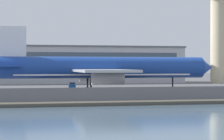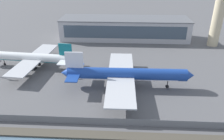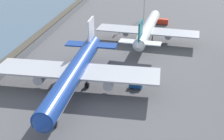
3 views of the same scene
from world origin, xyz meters
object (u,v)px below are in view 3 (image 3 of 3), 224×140
at_px(baggage_tug, 136,85).
at_px(passenger_jet_white_teal, 148,29).
at_px(cargo_jet_blue, 75,72).
at_px(ops_van, 162,21).

bearing_deg(baggage_tug, passenger_jet_white_teal, 179.37).
bearing_deg(cargo_jet_blue, ops_van, 162.69).
bearing_deg(ops_van, baggage_tug, -4.73).
height_order(baggage_tug, ops_van, ops_van).
bearing_deg(ops_van, passenger_jet_white_teal, -11.38).
relative_size(passenger_jet_white_teal, baggage_tug, 12.23).
bearing_deg(cargo_jet_blue, passenger_jet_white_teal, 159.61).
distance_m(passenger_jet_white_teal, baggage_tug, 36.04).
height_order(cargo_jet_blue, baggage_tug, cargo_jet_blue).
xyz_separation_m(baggage_tug, ops_van, (-57.58, 4.77, 0.47)).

